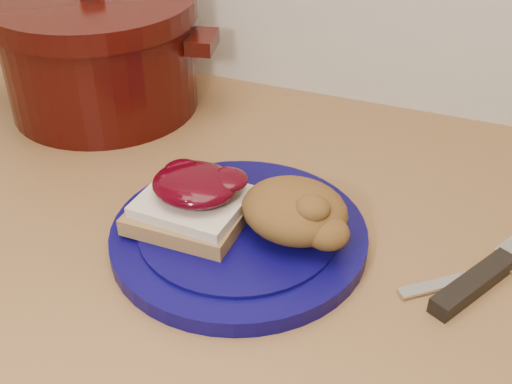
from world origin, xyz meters
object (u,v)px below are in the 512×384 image
at_px(butter_knife, 480,274).
at_px(dutch_oven, 100,53).
at_px(chef_knife, 498,265).
at_px(plate, 239,236).
at_px(pepper_grinder, 110,44).

distance_m(butter_knife, dutch_oven, 0.54).
bearing_deg(chef_knife, dutch_oven, 101.94).
xyz_separation_m(plate, dutch_oven, (-0.28, 0.21, 0.07)).
height_order(butter_knife, dutch_oven, dutch_oven).
relative_size(chef_knife, pepper_grinder, 2.18).
bearing_deg(pepper_grinder, chef_knife, -21.78).
bearing_deg(butter_knife, pepper_grinder, 116.63).
bearing_deg(pepper_grinder, dutch_oven, -67.42).
relative_size(plate, butter_knife, 1.52).
height_order(plate, butter_knife, plate).
relative_size(plate, dutch_oven, 0.81).
xyz_separation_m(chef_knife, butter_knife, (-0.01, -0.01, -0.00)).
height_order(chef_knife, pepper_grinder, pepper_grinder).
relative_size(chef_knife, dutch_oven, 0.84).
relative_size(dutch_oven, pepper_grinder, 2.60).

